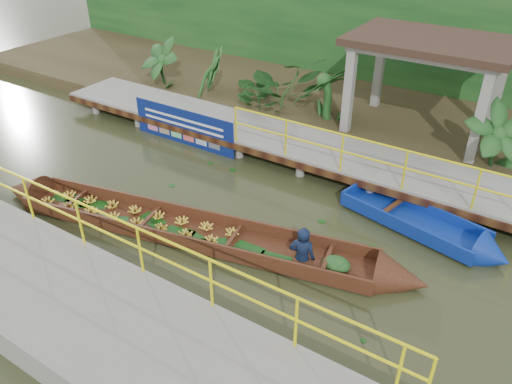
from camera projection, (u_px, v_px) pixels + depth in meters
The scene contains 10 objects.
ground at pixel (211, 210), 12.12m from camera, with size 80.00×80.00×0.00m, color #292E17.
land_strip at pixel (341, 104), 17.35m from camera, with size 30.00×8.00×0.45m, color #2F2817.
far_dock at pixel (283, 141), 14.30m from camera, with size 16.00×2.06×1.66m.
near_dock at pixel (107, 329), 8.50m from camera, with size 18.00×2.40×1.73m.
pavilion at pixel (431, 52), 13.75m from camera, with size 4.40×3.00×3.00m.
foliage_backdrop at pixel (374, 37), 18.21m from camera, with size 30.00×0.80×4.00m, color #143E19.
vendor_boat at pixel (197, 230), 11.09m from camera, with size 10.34×3.13×2.01m.
moored_blue_boat at pixel (450, 237), 10.92m from camera, with size 4.02×1.80×0.93m.
blue_banner at pixel (183, 127), 14.92m from camera, with size 3.68×0.04×1.15m.
tropical_plants at pixel (316, 100), 15.28m from camera, with size 14.05×1.05×1.31m.
Camera 1 is at (6.38, -7.86, 6.77)m, focal length 35.00 mm.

